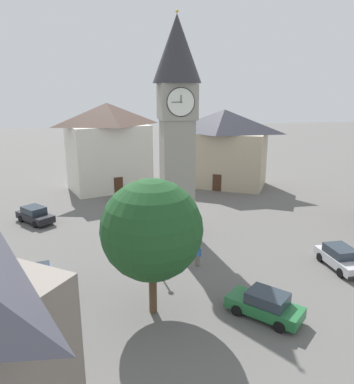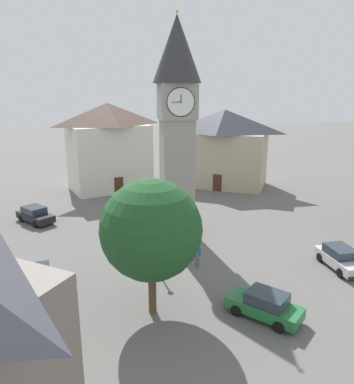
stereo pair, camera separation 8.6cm
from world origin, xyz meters
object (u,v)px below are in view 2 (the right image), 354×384
at_px(car_red_corner, 341,258).
at_px(lamp_post, 148,212).
at_px(car_blue_kerb, 35,215).
at_px(pedestrian, 197,253).
at_px(clock_tower, 177,112).
at_px(building_corner_back, 224,148).
at_px(car_white_side, 38,281).
at_px(tree, 151,230).
at_px(car_silver_kerb, 264,305).
at_px(building_terrace_right, 109,146).

xyz_separation_m(car_red_corner, lamp_post, (12.95, -4.27, 2.89)).
relative_size(car_blue_kerb, pedestrian, 2.52).
bearing_deg(pedestrian, car_red_corner, 166.77).
distance_m(clock_tower, building_corner_back, 18.85).
bearing_deg(clock_tower, lamp_post, 56.22).
relative_size(car_white_side, building_corner_back, 0.34).
bearing_deg(car_white_side, car_red_corner, 177.67).
bearing_deg(tree, car_red_corner, -168.86).
distance_m(clock_tower, car_silver_kerb, 16.57).
distance_m(tree, lamp_post, 7.12).
height_order(pedestrian, building_terrace_right, building_terrace_right).
bearing_deg(building_terrace_right, lamp_post, 95.86).
bearing_deg(tree, clock_tower, -108.08).
bearing_deg(car_white_side, pedestrian, -172.03).
relative_size(clock_tower, lamp_post, 3.24).
relative_size(clock_tower, car_red_corner, 4.34).
bearing_deg(car_red_corner, car_blue_kerb, -32.15).
relative_size(pedestrian, building_corner_back, 0.13).
bearing_deg(building_corner_back, building_terrace_right, -4.17).
bearing_deg(car_blue_kerb, car_red_corner, 147.85).
xyz_separation_m(car_blue_kerb, car_white_side, (-2.18, 13.32, 0.00)).
bearing_deg(pedestrian, lamp_post, -31.90).
height_order(pedestrian, lamp_post, lamp_post).
xyz_separation_m(car_blue_kerb, building_terrace_right, (-7.39, -11.17, 4.65)).
bearing_deg(car_white_side, building_corner_back, -130.04).
height_order(car_white_side, building_terrace_right, building_terrace_right).
bearing_deg(pedestrian, car_white_side, 7.97).
relative_size(building_corner_back, lamp_post, 2.30).
bearing_deg(lamp_post, car_blue_kerb, -45.95).
bearing_deg(car_blue_kerb, lamp_post, 134.05).
relative_size(car_silver_kerb, building_terrace_right, 0.38).
height_order(car_red_corner, pedestrian, pedestrian).
xyz_separation_m(building_terrace_right, lamp_post, (-2.16, 21.04, -1.76)).
xyz_separation_m(clock_tower, building_corner_back, (-9.29, -15.45, -5.48)).
distance_m(pedestrian, building_corner_back, 24.12).
distance_m(car_silver_kerb, building_terrace_right, 31.02).
distance_m(car_blue_kerb, pedestrian, 17.38).
height_order(car_silver_kerb, lamp_post, lamp_post).
bearing_deg(car_silver_kerb, building_corner_back, -103.88).
height_order(car_blue_kerb, pedestrian, pedestrian).
bearing_deg(pedestrian, clock_tower, -88.76).
distance_m(car_white_side, building_corner_back, 30.89).
height_order(car_silver_kerb, building_corner_back, building_corner_back).
xyz_separation_m(clock_tower, car_silver_kerb, (-2.20, 13.26, -9.69)).
bearing_deg(tree, car_white_side, -27.91).
relative_size(car_red_corner, car_white_side, 0.95).
relative_size(pedestrian, building_terrace_right, 0.15).
bearing_deg(pedestrian, building_terrace_right, -76.96).
bearing_deg(car_white_side, clock_tower, -142.50).
distance_m(car_silver_kerb, lamp_post, 10.58).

